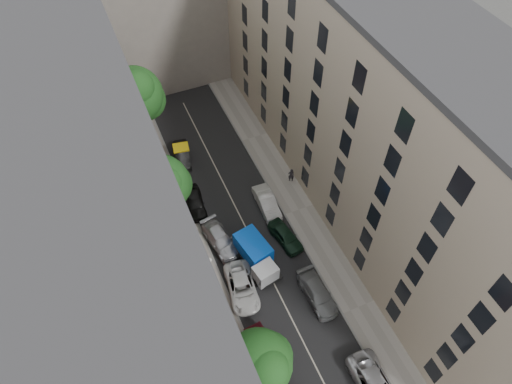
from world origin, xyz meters
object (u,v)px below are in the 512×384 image
car_left_2 (242,287)px  pedestrian (291,175)px  car_left_5 (182,155)px  tarp_truck (256,256)px  car_right_1 (318,293)px  car_right_2 (286,236)px  tree_far (136,97)px  car_left_1 (264,350)px  tree_mid (162,186)px  tree_near (260,365)px  lamp_post (212,274)px  car_left_4 (195,202)px  car_left_3 (220,239)px  car_right_3 (267,203)px

car_left_2 → pedestrian: 13.20m
car_left_5 → tarp_truck: bearing=-72.0°
car_right_1 → car_right_2: (0.00, 6.20, 0.01)m
tarp_truck → tree_far: 19.34m
tarp_truck → car_left_2: tarp_truck is taller
pedestrian → car_left_1: bearing=78.7°
car_right_2 → tree_mid: size_ratio=0.54×
car_left_1 → tree_far: bearing=90.7°
tree_near → car_left_5: bearing=86.0°
car_right_2 → tree_near: (-7.30, -10.96, 4.13)m
car_left_5 → lamp_post: lamp_post is taller
car_left_2 → pedestrian: pedestrian is taller
lamp_post → pedestrian: bearing=38.2°
tree_mid → lamp_post: tree_mid is taller
car_left_1 → tree_mid: tree_mid is taller
car_left_4 → tarp_truck: bearing=-63.8°
car_left_3 → car_right_2: bearing=-29.0°
tarp_truck → car_left_5: (-2.20, 14.80, -0.62)m
car_left_5 → tree_near: size_ratio=0.58×
tree_mid → car_left_4: bearing=9.1°
tree_near → lamp_post: 8.24m
car_left_1 → car_left_5: 22.40m
car_left_3 → pedestrian: pedestrian is taller
car_right_2 → tree_far: 19.66m
tree_far → lamp_post: size_ratio=1.70×
tarp_truck → tree_near: bearing=-122.8°
car_right_2 → tree_near: 13.80m
car_right_3 → car_left_2: bearing=-125.0°
tree_mid → pedestrian: (12.70, -0.26, -3.94)m
car_left_2 → lamp_post: size_ratio=0.84×
car_right_1 → tree_mid: (-9.10, 12.72, 4.24)m
car_right_1 → car_right_3: (0.00, 10.40, 0.04)m
car_left_4 → car_left_1: bearing=-82.5°
car_right_1 → car_right_2: car_right_2 is taller
tarp_truck → car_left_4: tarp_truck is taller
car_left_4 → tree_mid: (-2.70, -0.43, 4.18)m
car_left_2 → car_right_3: (5.60, 7.40, 0.02)m
car_left_4 → tree_far: (-2.09, 9.58, 6.35)m
car_right_1 → lamp_post: size_ratio=0.78×
car_left_4 → tree_far: bearing=108.3°
tree_mid → tree_near: bearing=-84.1°
car_right_3 → tree_far: bearing=126.7°
car_left_2 → tree_far: tree_far is taller
car_left_3 → car_right_3: (5.60, 2.19, 0.03)m
tarp_truck → car_right_1: bearing=-66.8°
tree_near → pedestrian: tree_near is taller
car_right_2 → pedestrian: size_ratio=2.44×
car_left_4 → car_right_1: size_ratio=0.92×
tree_near → tree_mid: bearing=95.9°
car_left_4 → tree_far: tree_far is taller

